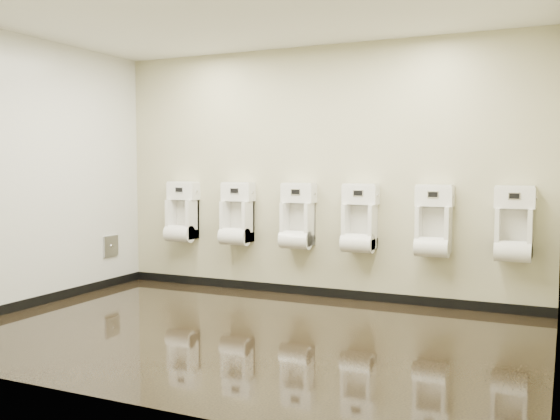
# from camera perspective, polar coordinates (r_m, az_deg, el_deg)

# --- Properties ---
(ground) EXTENTS (5.00, 3.50, 0.00)m
(ground) POSITION_cam_1_polar(r_m,az_deg,el_deg) (5.60, -3.26, -11.17)
(ground) COLOR black
(ground) RESTS_ON ground
(ceiling) EXTENTS (5.00, 3.50, 0.00)m
(ceiling) POSITION_cam_1_polar(r_m,az_deg,el_deg) (5.57, -3.38, 17.86)
(ceiling) COLOR silver
(back_wall) EXTENTS (5.00, 0.02, 2.80)m
(back_wall) POSITION_cam_1_polar(r_m,az_deg,el_deg) (7.00, 3.46, 3.46)
(back_wall) COLOR #BEBA92
(back_wall) RESTS_ON ground
(front_wall) EXTENTS (5.00, 0.02, 2.80)m
(front_wall) POSITION_cam_1_polar(r_m,az_deg,el_deg) (3.95, -15.37, 2.91)
(front_wall) COLOR #BEBA92
(front_wall) RESTS_ON ground
(left_wall) EXTENTS (0.02, 3.50, 2.80)m
(left_wall) POSITION_cam_1_polar(r_m,az_deg,el_deg) (6.94, -21.86, 3.18)
(left_wall) COLOR #BEBA92
(left_wall) RESTS_ON ground
(right_wall) EXTENTS (0.02, 3.50, 2.80)m
(right_wall) POSITION_cam_1_polar(r_m,az_deg,el_deg) (4.77, 24.25, 2.87)
(right_wall) COLOR #BEBA92
(right_wall) RESTS_ON ground
(tile_overlay_left) EXTENTS (0.01, 3.50, 2.80)m
(tile_overlay_left) POSITION_cam_1_polar(r_m,az_deg,el_deg) (6.94, -21.83, 3.18)
(tile_overlay_left) COLOR silver
(tile_overlay_left) RESTS_ON ground
(skirting_back) EXTENTS (5.00, 0.02, 0.10)m
(skirting_back) POSITION_cam_1_polar(r_m,az_deg,el_deg) (7.13, 3.38, -7.45)
(skirting_back) COLOR black
(skirting_back) RESTS_ON ground
(skirting_left) EXTENTS (0.02, 3.50, 0.10)m
(skirting_left) POSITION_cam_1_polar(r_m,az_deg,el_deg) (7.08, -21.51, -7.81)
(skirting_left) COLOR black
(skirting_left) RESTS_ON ground
(access_panel) EXTENTS (0.04, 0.25, 0.25)m
(access_panel) POSITION_cam_1_polar(r_m,az_deg,el_deg) (7.87, -15.22, -3.19)
(access_panel) COLOR #9E9EA3
(access_panel) RESTS_ON left_wall
(urinal_0) EXTENTS (0.39, 0.29, 0.72)m
(urinal_0) POSITION_cam_1_polar(r_m,az_deg,el_deg) (7.72, -8.97, -0.58)
(urinal_0) COLOR white
(urinal_0) RESTS_ON back_wall
(urinal_1) EXTENTS (0.39, 0.29, 0.72)m
(urinal_1) POSITION_cam_1_polar(r_m,az_deg,el_deg) (7.32, -3.98, -0.79)
(urinal_1) COLOR white
(urinal_1) RESTS_ON back_wall
(urinal_2) EXTENTS (0.39, 0.29, 0.72)m
(urinal_2) POSITION_cam_1_polar(r_m,az_deg,el_deg) (6.98, 1.60, -1.02)
(urinal_2) COLOR white
(urinal_2) RESTS_ON back_wall
(urinal_3) EXTENTS (0.39, 0.29, 0.72)m
(urinal_3) POSITION_cam_1_polar(r_m,az_deg,el_deg) (6.73, 7.27, -1.23)
(urinal_3) COLOR white
(urinal_3) RESTS_ON back_wall
(urinal_4) EXTENTS (0.39, 0.29, 0.72)m
(urinal_4) POSITION_cam_1_polar(r_m,az_deg,el_deg) (6.54, 13.85, -1.47)
(urinal_4) COLOR white
(urinal_4) RESTS_ON back_wall
(urinal_5) EXTENTS (0.39, 0.29, 0.72)m
(urinal_5) POSITION_cam_1_polar(r_m,az_deg,el_deg) (6.44, 20.60, -1.69)
(urinal_5) COLOR white
(urinal_5) RESTS_ON back_wall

